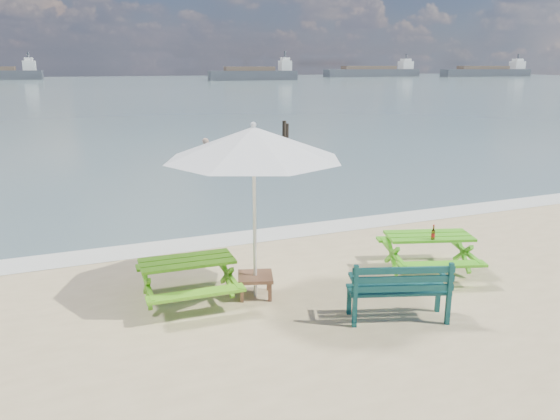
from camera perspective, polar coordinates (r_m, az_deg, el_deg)
name	(u,v)px	position (r m, az deg, el deg)	size (l,w,h in m)	color
sea	(75,88)	(91.24, -20.59, 11.84)	(300.00, 300.00, 0.00)	slate
foam_strip	(243,237)	(11.84, -3.92, -2.88)	(22.00, 0.90, 0.01)	silver
picnic_table_left	(188,281)	(8.78, -9.60, -7.33)	(1.51, 1.67, 0.69)	#54A418
picnic_table_right	(428,254)	(10.15, 15.16, -4.49)	(1.93, 2.03, 0.71)	#48AD1A
park_bench	(398,301)	(8.28, 12.18, -9.31)	(1.53, 0.93, 0.90)	#0E3E3D
side_table	(255,285)	(8.90, -2.59, -7.83)	(0.70, 0.70, 0.36)	brown
patio_umbrella	(254,143)	(8.28, -2.78, 6.98)	(3.48, 3.48, 2.74)	silver
beer_bottle	(433,235)	(9.76, 15.71, -2.50)	(0.07, 0.07, 0.26)	#975A16
swimmer	(206,157)	(23.93, -7.76, 5.53)	(0.68, 0.54, 1.65)	tan
mooring_pilings	(285,135)	(25.63, 0.56, 7.82)	(0.57, 0.77, 1.32)	black
cargo_ships	(315,73)	(146.84, 3.70, 14.07)	(154.17, 31.69, 4.40)	#3C4047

